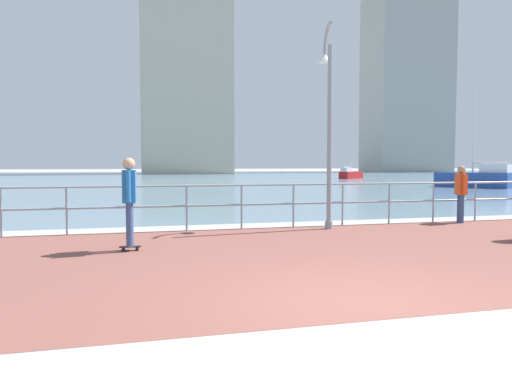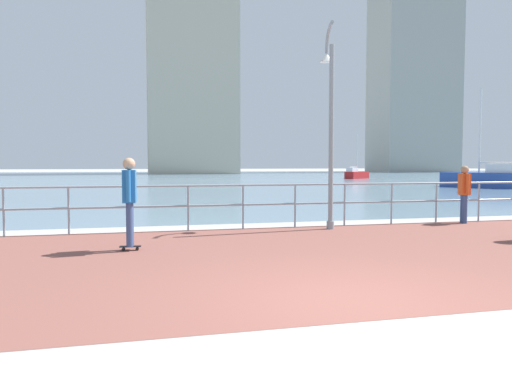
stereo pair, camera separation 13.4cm
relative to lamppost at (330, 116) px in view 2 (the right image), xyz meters
name	(u,v)px [view 2 (the right image)]	position (x,y,z in m)	size (l,w,h in m)	color
ground	(170,181)	(-2.17, 33.76, -2.89)	(220.00, 220.00, 0.00)	#ADAAA5
brick_paving	(285,255)	(-2.17, -3.24, -2.89)	(28.00, 7.34, 0.01)	brown
harbor_water	(165,178)	(-2.17, 45.44, -2.89)	(180.00, 88.00, 0.00)	#6B899E
waterfront_railing	(243,198)	(-2.17, 0.44, -2.10)	(25.25, 0.06, 1.14)	#8C99A3
lamppost	(330,116)	(0.00, 0.00, 0.00)	(0.36, 0.81, 5.23)	gray
skateboarder	(129,195)	(-4.91, -2.09, -1.82)	(0.41, 0.55, 1.78)	black
bystander	(464,190)	(4.06, 0.09, -1.95)	(0.33, 0.55, 1.61)	#384C7A
sailboat_teal	(482,178)	(18.24, 16.97, -2.23)	(3.92, 4.96, 6.90)	#284799
sailboat_yellow	(356,174)	(18.71, 37.82, -2.40)	(3.61, 3.06, 5.12)	#B21E1E
tower_slate	(190,32)	(3.50, 71.48, 21.25)	(14.52, 14.89, 49.96)	#B2AD99
tower_steel	(413,84)	(49.17, 76.02, 15.05)	(15.98, 10.23, 37.55)	#939993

